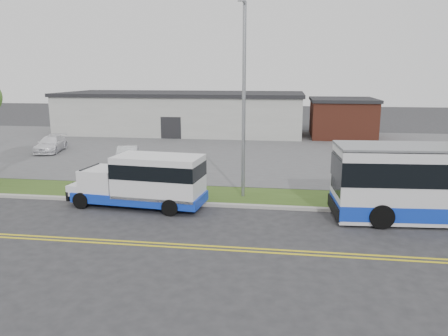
% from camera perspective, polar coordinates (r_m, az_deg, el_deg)
% --- Properties ---
extents(ground, '(140.00, 140.00, 0.00)m').
position_cam_1_polar(ground, '(20.49, -6.75, -5.66)').
color(ground, '#28282B').
rests_on(ground, ground).
extents(lane_line_north, '(70.00, 0.12, 0.01)m').
position_cam_1_polar(lane_line_north, '(17.02, -10.14, -9.54)').
color(lane_line_north, gold).
rests_on(lane_line_north, ground).
extents(lane_line_south, '(70.00, 0.12, 0.01)m').
position_cam_1_polar(lane_line_south, '(16.76, -10.47, -9.91)').
color(lane_line_south, gold).
rests_on(lane_line_south, ground).
extents(curb, '(80.00, 0.30, 0.15)m').
position_cam_1_polar(curb, '(21.48, -6.00, -4.59)').
color(curb, '#9E9B93').
rests_on(curb, ground).
extents(verge, '(80.00, 3.30, 0.10)m').
position_cam_1_polar(verge, '(23.16, -4.90, -3.38)').
color(verge, '#314617').
rests_on(verge, ground).
extents(parking_lot, '(80.00, 25.00, 0.10)m').
position_cam_1_polar(parking_lot, '(36.71, 0.11, 2.46)').
color(parking_lot, '#4C4C4F').
rests_on(parking_lot, ground).
extents(commercial_building, '(25.40, 10.40, 4.35)m').
position_cam_1_polar(commercial_building, '(47.33, -5.40, 7.21)').
color(commercial_building, '#9E9E99').
rests_on(commercial_building, ground).
extents(brick_wing, '(6.30, 7.30, 3.90)m').
position_cam_1_polar(brick_wing, '(45.33, 15.14, 6.34)').
color(brick_wing, brown).
rests_on(brick_wing, ground).
extents(streetlight_near, '(0.35, 1.53, 9.50)m').
position_cam_1_polar(streetlight_near, '(21.67, 2.59, 9.49)').
color(streetlight_near, gray).
rests_on(streetlight_near, verge).
extents(shuttle_bus, '(6.75, 2.78, 2.52)m').
position_cam_1_polar(shuttle_bus, '(21.01, -10.13, -1.50)').
color(shuttle_bus, '#1031AE').
rests_on(shuttle_bus, ground).
extents(parked_car_a, '(2.42, 4.15, 1.29)m').
position_cam_1_polar(parked_car_a, '(30.61, -12.50, 1.54)').
color(parked_car_a, silver).
rests_on(parked_car_a, parking_lot).
extents(parked_car_b, '(2.58, 4.54, 1.24)m').
position_cam_1_polar(parked_car_b, '(37.85, -21.68, 2.92)').
color(parked_car_b, white).
rests_on(parked_car_b, parking_lot).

